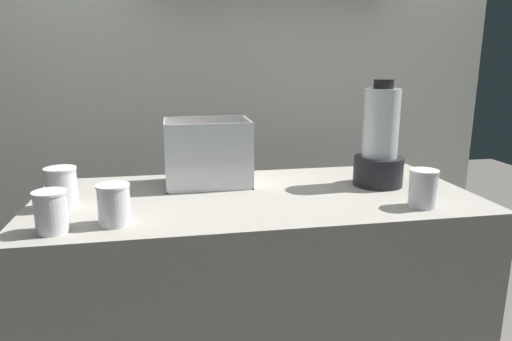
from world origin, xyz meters
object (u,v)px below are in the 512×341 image
object	(u,v)px
blender_pitcher	(380,145)
juice_cup_beet_left	(52,214)
juice_cup_orange_far_left	(62,191)
carrot_display_bin	(207,165)
juice_cup_mango_middle	(114,207)
juice_cup_mango_right	(423,191)

from	to	relation	value
blender_pitcher	juice_cup_beet_left	size ratio (longest dim) A/B	3.36
blender_pitcher	juice_cup_orange_far_left	world-z (taller)	blender_pitcher
carrot_display_bin	juice_cup_mango_middle	bearing A→B (deg)	-127.44
juice_cup_orange_far_left	juice_cup_mango_right	world-z (taller)	juice_cup_orange_far_left
blender_pitcher	juice_cup_beet_left	bearing A→B (deg)	-165.13
carrot_display_bin	blender_pitcher	distance (m)	0.60
juice_cup_beet_left	juice_cup_mango_right	bearing A→B (deg)	0.92
blender_pitcher	juice_cup_mango_middle	distance (m)	0.89
blender_pitcher	juice_cup_beet_left	xyz separation A→B (m)	(-1.00, -0.27, -0.09)
juice_cup_orange_far_left	juice_cup_mango_middle	world-z (taller)	juice_cup_orange_far_left
juice_cup_beet_left	juice_cup_mango_right	world-z (taller)	juice_cup_mango_right
blender_pitcher	juice_cup_orange_far_left	bearing A→B (deg)	-176.18
juice_cup_mango_middle	blender_pitcher	bearing A→B (deg)	15.56
juice_cup_mango_right	carrot_display_bin	bearing A→B (deg)	148.43
juice_cup_beet_left	juice_cup_mango_middle	distance (m)	0.15
juice_cup_beet_left	carrot_display_bin	bearing A→B (deg)	42.45
carrot_display_bin	juice_cup_orange_far_left	bearing A→B (deg)	-156.73
carrot_display_bin	juice_cup_orange_far_left	xyz separation A→B (m)	(-0.44, -0.19, -0.02)
juice_cup_beet_left	juice_cup_mango_right	size ratio (longest dim) A/B	0.96
blender_pitcher	juice_cup_orange_far_left	distance (m)	1.02
juice_cup_orange_far_left	juice_cup_mango_middle	bearing A→B (deg)	-45.85
carrot_display_bin	juice_cup_mango_middle	distance (m)	0.45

